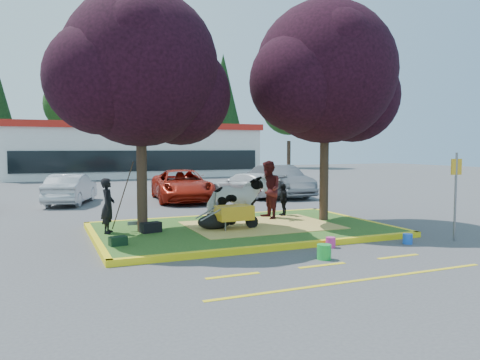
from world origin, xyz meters
name	(u,v)px	position (x,y,z in m)	size (l,w,h in m)	color
ground	(242,232)	(0.00, 0.00, 0.00)	(90.00, 90.00, 0.00)	#424244
median_island	(242,229)	(0.00, 0.00, 0.07)	(8.00, 5.00, 0.15)	#244E18
curb_near	(285,247)	(0.00, -2.58, 0.07)	(8.30, 0.16, 0.15)	yellow
curb_far	(212,217)	(0.00, 2.58, 0.07)	(8.30, 0.16, 0.15)	yellow
curb_left	(96,240)	(-4.08, 0.00, 0.07)	(0.16, 5.30, 0.15)	yellow
curb_right	(358,221)	(4.08, 0.00, 0.07)	(0.16, 5.30, 0.15)	yellow
straw_bedding	(261,225)	(0.60, 0.00, 0.15)	(4.20, 3.00, 0.01)	#D7C258
tree_purple_left	(141,76)	(-2.78, 0.38, 4.36)	(5.06, 4.20, 6.51)	black
tree_purple_right	(326,79)	(2.92, 0.18, 4.56)	(5.30, 4.40, 6.82)	black
fire_lane_stripe_a	(233,276)	(-2.00, -4.20, 0.00)	(1.10, 0.12, 0.01)	yellow
fire_lane_stripe_b	(322,265)	(0.00, -4.20, 0.00)	(1.10, 0.12, 0.01)	yellow
fire_lane_stripe_c	(398,257)	(2.00, -4.20, 0.00)	(1.10, 0.12, 0.01)	yellow
fire_lane_long	(358,280)	(0.00, -5.40, 0.00)	(6.00, 0.10, 0.01)	yellow
retail_building	(134,150)	(2.00, 27.98, 2.25)	(20.40, 8.40, 4.40)	silver
treeline	(109,96)	(1.23, 37.61, 7.73)	(46.58, 7.80, 14.63)	black
cow	(237,200)	(-0.02, 0.37, 0.89)	(0.80, 1.75, 1.47)	silver
calf	(215,222)	(-0.87, -0.07, 0.37)	(0.99, 0.56, 0.43)	black
handler	(108,206)	(-3.70, 0.49, 0.89)	(0.54, 0.35, 1.48)	black
visitor_a	(268,190)	(1.38, 1.07, 1.09)	(0.91, 0.71, 1.87)	#441315
visitor_b	(283,200)	(2.13, 1.45, 0.69)	(0.64, 0.27, 1.09)	black
wheelbarrow	(235,213)	(-0.38, -0.36, 0.61)	(1.79, 0.62, 0.67)	black
gear_bag_dark	(151,227)	(-2.63, 0.14, 0.29)	(0.54, 0.29, 0.27)	black
gear_bag_green	(118,241)	(-3.70, -1.24, 0.26)	(0.40, 0.25, 0.21)	black
sign_post	(456,187)	(4.62, -3.35, 1.41)	(0.32, 0.06, 2.31)	slate
bucket_green	(324,252)	(0.33, -3.76, 0.17)	(0.31, 0.31, 0.33)	green
bucket_pink	(331,242)	(1.15, -2.80, 0.13)	(0.24, 0.24, 0.26)	#DA308C
bucket_blue	(408,239)	(3.20, -3.19, 0.13)	(0.24, 0.24, 0.26)	blue
car_silver	(71,189)	(-4.16, 9.07, 0.65)	(1.37, 3.93, 1.30)	#B0B3B9
car_red	(182,185)	(0.57, 8.32, 0.71)	(2.36, 5.11, 1.42)	#9D1B0D
car_white	(245,185)	(3.80, 8.42, 0.60)	(1.69, 4.16, 1.21)	silver
car_grey	(280,181)	(5.62, 8.29, 0.77)	(1.64, 4.70, 1.55)	slate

